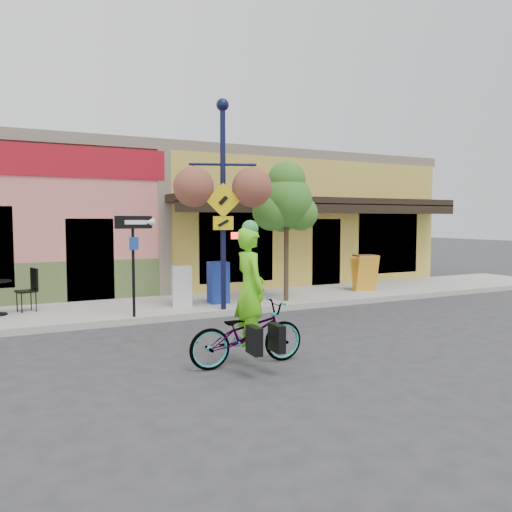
{
  "coord_description": "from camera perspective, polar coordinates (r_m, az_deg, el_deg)",
  "views": [
    {
      "loc": [
        -4.86,
        -10.18,
        2.26
      ],
      "look_at": [
        0.4,
        0.5,
        1.4
      ],
      "focal_mm": 35.0,
      "sensor_mm": 36.0,
      "label": 1
    }
  ],
  "objects": [
    {
      "name": "ground",
      "position": [
        11.5,
        -0.71,
        -7.2
      ],
      "size": [
        90.0,
        90.0,
        0.0
      ],
      "primitive_type": "plane",
      "color": "#2D2D30",
      "rests_on": "ground"
    },
    {
      "name": "sidewalk",
      "position": [
        13.29,
        -4.44,
        -5.34
      ],
      "size": [
        24.0,
        3.0,
        0.15
      ],
      "primitive_type": "cube",
      "color": "#9E9B93",
      "rests_on": "ground"
    },
    {
      "name": "curb",
      "position": [
        11.98,
        -1.85,
        -6.38
      ],
      "size": [
        24.0,
        0.12,
        0.15
      ],
      "primitive_type": "cube",
      "color": "#A8A59E",
      "rests_on": "ground"
    },
    {
      "name": "building",
      "position": [
        18.34,
        -10.89,
        4.02
      ],
      "size": [
        18.2,
        8.2,
        4.5
      ],
      "primitive_type": null,
      "color": "#D37268",
      "rests_on": "ground"
    },
    {
      "name": "bicycle",
      "position": [
        7.84,
        -1.01,
        -8.86
      ],
      "size": [
        1.9,
        0.7,
        0.99
      ],
      "primitive_type": "imported",
      "rotation": [
        0.0,
        0.0,
        1.55
      ],
      "color": "maroon",
      "rests_on": "ground"
    },
    {
      "name": "cyclist_rider",
      "position": [
        7.78,
        -0.68,
        -5.56
      ],
      "size": [
        0.47,
        0.7,
        1.9
      ],
      "primitive_type": "imported",
      "rotation": [
        0.0,
        0.0,
        1.55
      ],
      "color": "#69EA18",
      "rests_on": "ground"
    },
    {
      "name": "lamp_post",
      "position": [
        11.72,
        -3.79,
        5.82
      ],
      "size": [
        1.69,
        1.14,
        4.92
      ],
      "primitive_type": null,
      "rotation": [
        0.0,
        0.0,
        -0.36
      ],
      "color": "#111436",
      "rests_on": "sidewalk"
    },
    {
      "name": "one_way_sign",
      "position": [
        11.14,
        -13.84,
        -1.19
      ],
      "size": [
        0.86,
        0.33,
        2.2
      ],
      "primitive_type": null,
      "rotation": [
        0.0,
        0.0,
        0.18
      ],
      "color": "black",
      "rests_on": "sidewalk"
    },
    {
      "name": "newspaper_box_blue",
      "position": [
        12.73,
        -4.33,
        -3.03
      ],
      "size": [
        0.48,
        0.43,
        1.05
      ],
      "primitive_type": null,
      "rotation": [
        0.0,
        0.0,
        -0.02
      ],
      "color": "navy",
      "rests_on": "sidewalk"
    },
    {
      "name": "newspaper_box_grey",
      "position": [
        12.34,
        -8.49,
        -3.44
      ],
      "size": [
        0.54,
        0.51,
        0.99
      ],
      "primitive_type": null,
      "rotation": [
        0.0,
        0.0,
        -0.22
      ],
      "color": "silver",
      "rests_on": "sidewalk"
    },
    {
      "name": "street_tree",
      "position": [
        12.99,
        3.49,
        2.92
      ],
      "size": [
        1.56,
        1.56,
        3.67
      ],
      "primitive_type": null,
      "rotation": [
        0.0,
        0.0,
        0.09
      ],
      "color": "#3D7A26",
      "rests_on": "sidewalk"
    },
    {
      "name": "sandwich_board",
      "position": [
        15.07,
        12.64,
        -1.95
      ],
      "size": [
        0.73,
        0.59,
        1.08
      ],
      "primitive_type": null,
      "rotation": [
        0.0,
        0.0,
        -0.19
      ],
      "color": "gold",
      "rests_on": "sidewalk"
    }
  ]
}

